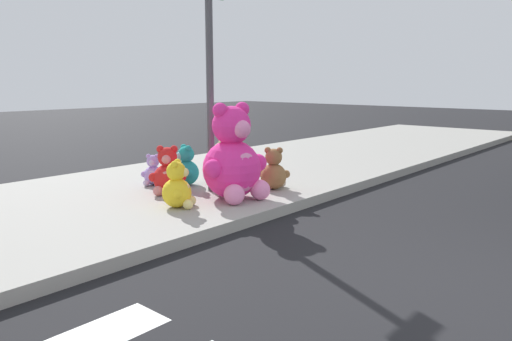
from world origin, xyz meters
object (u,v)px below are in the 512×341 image
plush_tan (220,164)px  plush_brown (274,172)px  plush_red (168,174)px  plush_teal (185,169)px  plush_pink_large (234,161)px  sign_pole (210,80)px  plush_lavender (153,173)px  plush_yellow (178,188)px

plush_tan → plush_brown: (0.04, -1.16, -0.00)m
plush_red → plush_teal: plush_red is taller
plush_tan → plush_teal: 0.70m
plush_brown → plush_pink_large: bearing=177.7°
plush_tan → plush_teal: plush_tan is taller
sign_pole → plush_lavender: bearing=107.0°
sign_pole → plush_tan: sign_pole is taller
plush_tan → plush_brown: 1.16m
plush_red → plush_teal: (0.58, 0.27, -0.03)m
plush_tan → plush_teal: size_ratio=1.01×
sign_pole → plush_yellow: bearing=-158.7°
plush_brown → plush_teal: bearing=120.1°
plush_pink_large → plush_brown: plush_pink_large is taller
plush_yellow → plush_lavender: bearing=65.0°
plush_teal → plush_brown: bearing=-59.9°
sign_pole → plush_yellow: size_ratio=4.93×
plush_brown → sign_pole: bearing=140.2°
plush_red → plush_teal: size_ratio=1.10×
sign_pole → plush_tan: (0.71, 0.53, -1.43)m
plush_pink_large → plush_brown: bearing=-2.3°
plush_pink_large → plush_red: bearing=114.2°
sign_pole → plush_brown: 1.73m
plush_red → plush_teal: 0.63m
plush_yellow → plush_pink_large: bearing=-13.5°
sign_pole → plush_brown: (0.75, -0.63, -1.43)m
plush_yellow → plush_lavender: 1.58m
plush_tan → plush_lavender: size_ratio=1.32×
plush_lavender → plush_tan: bearing=-26.4°
plush_brown → plush_yellow: bearing=172.1°
plush_tan → plush_red: 1.28m
plush_red → plush_yellow: bearing=-119.6°
sign_pole → plush_teal: sign_pole is taller
plush_tan → plush_brown: size_ratio=1.01×
plush_tan → plush_brown: plush_tan is taller
plush_pink_large → plush_teal: 1.27m
plush_red → plush_brown: bearing=-37.3°
plush_brown → plush_teal: size_ratio=1.00×
plush_teal → plush_yellow: plush_teal is taller
plush_teal → plush_lavender: bearing=129.8°
plush_teal → plush_red: bearing=-155.2°
plush_pink_large → plush_tan: size_ratio=2.06×
plush_pink_large → plush_brown: size_ratio=2.07×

